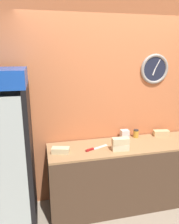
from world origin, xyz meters
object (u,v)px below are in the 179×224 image
object	(u,v)px
sandwich_flat_left	(61,150)
chefs_knife	(94,149)
condiment_jar	(136,134)
sandwich_stack_middle	(121,141)
sandwich_stack_bottom	(120,147)
napkin_dispenser	(125,134)
sandwich_flat_right	(161,133)

from	to	relation	value
sandwich_flat_left	chefs_knife	size ratio (longest dim) A/B	0.71
condiment_jar	sandwich_stack_middle	bearing A→B (deg)	-136.86
condiment_jar	sandwich_stack_bottom	bearing A→B (deg)	-136.86
napkin_dispenser	sandwich_stack_bottom	bearing A→B (deg)	-119.44
sandwich_stack_bottom	sandwich_flat_right	distance (m)	0.80
sandwich_stack_middle	napkin_dispenser	size ratio (longest dim) A/B	1.75
sandwich_flat_right	sandwich_stack_bottom	bearing A→B (deg)	-156.99
sandwich_stack_bottom	sandwich_flat_right	world-z (taller)	sandwich_flat_right
sandwich_stack_middle	sandwich_flat_left	size ratio (longest dim) A/B	0.93
sandwich_stack_bottom	sandwich_flat_left	size ratio (longest dim) A/B	0.94
sandwich_flat_right	condiment_jar	xyz separation A→B (m)	(-0.38, 0.02, 0.02)
sandwich_stack_bottom	sandwich_flat_left	distance (m)	0.73
sandwich_flat_left	chefs_knife	distance (m)	0.41
sandwich_stack_middle	sandwich_flat_right	distance (m)	0.81
sandwich_stack_bottom	sandwich_stack_middle	size ratio (longest dim) A/B	1.02
sandwich_flat_right	chefs_knife	size ratio (longest dim) A/B	0.72
sandwich_flat_right	sandwich_flat_left	bearing A→B (deg)	-170.93
sandwich_flat_left	napkin_dispenser	xyz separation A→B (m)	(0.91, 0.26, 0.03)
sandwich_stack_middle	sandwich_flat_left	bearing A→B (deg)	173.59
chefs_knife	condiment_jar	world-z (taller)	condiment_jar
sandwich_flat_right	condiment_jar	world-z (taller)	condiment_jar
sandwich_stack_bottom	condiment_jar	size ratio (longest dim) A/B	1.87
chefs_knife	condiment_jar	distance (m)	0.72
condiment_jar	napkin_dispenser	bearing A→B (deg)	178.50
sandwich_stack_bottom	sandwich_flat_right	bearing A→B (deg)	23.01
sandwich_stack_bottom	sandwich_stack_middle	xyz separation A→B (m)	(0.00, 0.00, 0.08)
sandwich_flat_right	napkin_dispenser	world-z (taller)	napkin_dispenser
sandwich_stack_middle	napkin_dispenser	bearing A→B (deg)	60.56
sandwich_flat_left	napkin_dispenser	distance (m)	0.95
sandwich_flat_left	condiment_jar	size ratio (longest dim) A/B	1.99
sandwich_stack_bottom	sandwich_stack_middle	distance (m)	0.08
sandwich_flat_left	condiment_jar	distance (m)	1.11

